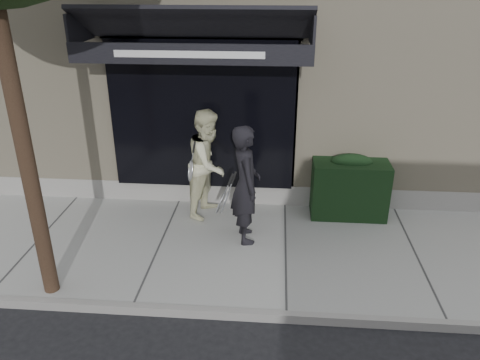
{
  "coord_description": "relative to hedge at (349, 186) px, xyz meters",
  "views": [
    {
      "loc": [
        -0.21,
        -6.31,
        4.1
      ],
      "look_at": [
        -0.77,
        0.6,
        1.0
      ],
      "focal_mm": 35.0,
      "sensor_mm": 36.0,
      "label": 1
    }
  ],
  "objects": [
    {
      "name": "ground",
      "position": [
        -1.1,
        -1.25,
        -0.66
      ],
      "size": [
        80.0,
        80.0,
        0.0
      ],
      "primitive_type": "plane",
      "color": "black",
      "rests_on": "ground"
    },
    {
      "name": "sidewalk",
      "position": [
        -1.1,
        -1.25,
        -0.6
      ],
      "size": [
        20.0,
        3.0,
        0.12
      ],
      "primitive_type": "cube",
      "color": "#9B9C96",
      "rests_on": "ground"
    },
    {
      "name": "curb",
      "position": [
        -1.1,
        -2.8,
        -0.59
      ],
      "size": [
        20.0,
        0.1,
        0.14
      ],
      "primitive_type": "cube",
      "color": "gray",
      "rests_on": "ground"
    },
    {
      "name": "building_facade",
      "position": [
        -1.11,
        3.71,
        2.08
      ],
      "size": [
        14.3,
        8.04,
        5.64
      ],
      "color": "beige",
      "rests_on": "ground"
    },
    {
      "name": "hedge",
      "position": [
        0.0,
        0.0,
        0.0
      ],
      "size": [
        1.3,
        0.7,
        1.14
      ],
      "color": "black",
      "rests_on": "sidewalk"
    },
    {
      "name": "pedestrian_front",
      "position": [
        -1.76,
        -0.99,
        0.42
      ],
      "size": [
        0.75,
        0.93,
        1.91
      ],
      "color": "black",
      "rests_on": "sidewalk"
    },
    {
      "name": "pedestrian_back",
      "position": [
        -2.45,
        -0.14,
        0.41
      ],
      "size": [
        1.0,
        1.12,
        1.91
      ],
      "color": "beige",
      "rests_on": "sidewalk"
    }
  ]
}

